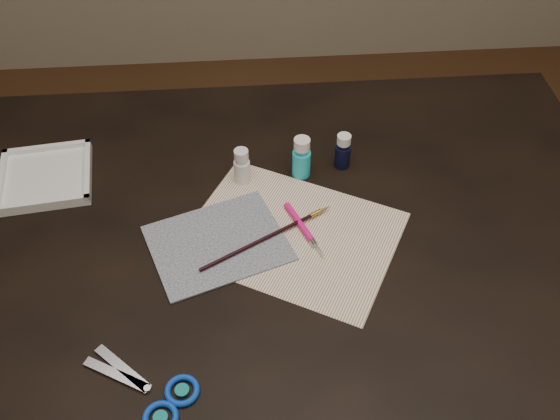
{
  "coord_description": "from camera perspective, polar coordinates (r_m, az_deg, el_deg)",
  "views": [
    {
      "loc": [
        -0.06,
        -0.75,
        1.58
      ],
      "look_at": [
        0.0,
        0.0,
        0.8
      ],
      "focal_mm": 40.0,
      "sensor_mm": 36.0,
      "label": 1
    }
  ],
  "objects": [
    {
      "name": "paper",
      "position": [
        1.11,
        1.1,
        -2.26
      ],
      "size": [
        0.44,
        0.41,
        0.0
      ],
      "primitive_type": "cube",
      "rotation": [
        0.0,
        0.0,
        -0.5
      ],
      "color": "white",
      "rests_on": "table"
    },
    {
      "name": "table",
      "position": [
        1.42,
        0.0,
        -12.04
      ],
      "size": [
        1.3,
        0.9,
        0.75
      ],
      "primitive_type": "cube",
      "color": "black",
      "rests_on": "ground"
    },
    {
      "name": "palette_tray",
      "position": [
        1.28,
        -20.67,
        2.9
      ],
      "size": [
        0.19,
        0.19,
        0.02
      ],
      "primitive_type": "cube",
      "rotation": [
        0.0,
        0.0,
        0.12
      ],
      "color": "white",
      "rests_on": "table"
    },
    {
      "name": "craft_knife",
      "position": [
        1.11,
        2.3,
        -1.9
      ],
      "size": [
        0.07,
        0.14,
        0.01
      ],
      "primitive_type": null,
      "rotation": [
        0.0,
        0.0,
        -1.19
      ],
      "color": "#F4137D",
      "rests_on": "paper"
    },
    {
      "name": "paint_bottle_white",
      "position": [
        1.18,
        -3.51,
        4.04
      ],
      "size": [
        0.04,
        0.04,
        0.08
      ],
      "primitive_type": "cylinder",
      "rotation": [
        0.0,
        0.0,
        -0.36
      ],
      "color": "white",
      "rests_on": "table"
    },
    {
      "name": "canvas",
      "position": [
        1.1,
        -5.71,
        -3.02
      ],
      "size": [
        0.28,
        0.25,
        0.0
      ],
      "primitive_type": "cube",
      "rotation": [
        0.0,
        0.0,
        0.34
      ],
      "color": "black",
      "rests_on": "paper"
    },
    {
      "name": "paint_bottle_cyan",
      "position": [
        1.19,
        1.98,
        4.85
      ],
      "size": [
        0.05,
        0.05,
        0.09
      ],
      "primitive_type": "cylinder",
      "rotation": [
        0.0,
        0.0,
        0.37
      ],
      "color": "#21C2D3",
      "rests_on": "table"
    },
    {
      "name": "scissors",
      "position": [
        0.96,
        -13.15,
        -15.46
      ],
      "size": [
        0.22,
        0.19,
        0.01
      ],
      "primitive_type": null,
      "rotation": [
        0.0,
        0.0,
        2.63
      ],
      "color": "silver",
      "rests_on": "table"
    },
    {
      "name": "paint_bottle_navy",
      "position": [
        1.22,
        5.77,
        5.4
      ],
      "size": [
        0.04,
        0.04,
        0.08
      ],
      "primitive_type": "cylinder",
      "rotation": [
        0.0,
        0.0,
        0.27
      ],
      "color": "black",
      "rests_on": "table"
    },
    {
      "name": "paintbrush",
      "position": [
        1.09,
        -1.09,
        -2.45
      ],
      "size": [
        0.24,
        0.14,
        0.01
      ],
      "primitive_type": null,
      "rotation": [
        0.0,
        0.0,
        0.51
      ],
      "color": "black",
      "rests_on": "canvas"
    }
  ]
}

